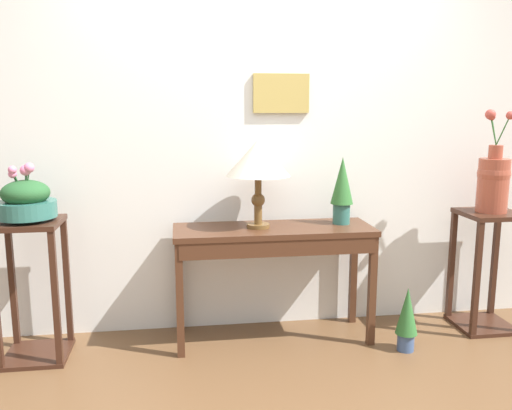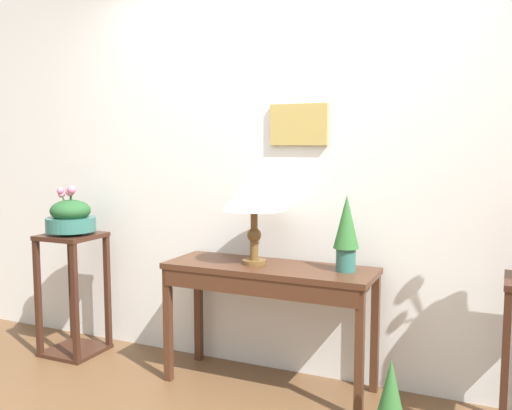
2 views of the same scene
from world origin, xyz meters
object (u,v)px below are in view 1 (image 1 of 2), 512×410
object	(u,v)px
pedestal_stand_right	(486,270)
flower_vase_tall_right	(493,178)
console_table	(274,244)
potted_plant_on_console	(342,187)
planter_bowl_wide_left	(26,200)
pedestal_stand_left	(33,290)
potted_plant_floor	(407,317)
table_lamp	(258,160)

from	to	relation	value
pedestal_stand_right	flower_vase_tall_right	bearing A→B (deg)	-139.25
console_table	potted_plant_on_console	distance (m)	0.57
planter_bowl_wide_left	flower_vase_tall_right	bearing A→B (deg)	0.68
console_table	planter_bowl_wide_left	bearing A→B (deg)	-178.56
pedestal_stand_left	planter_bowl_wide_left	size ratio (longest dim) A/B	2.50
planter_bowl_wide_left	potted_plant_floor	size ratio (longest dim) A/B	0.83
table_lamp	flower_vase_tall_right	xyz separation A→B (m)	(1.55, -0.03, -0.14)
table_lamp	flower_vase_tall_right	distance (m)	1.56
console_table	pedestal_stand_right	distance (m)	1.47
pedestal_stand_right	flower_vase_tall_right	xyz separation A→B (m)	(-0.00, -0.00, 0.63)
potted_plant_on_console	potted_plant_floor	size ratio (longest dim) A/B	1.06
console_table	planter_bowl_wide_left	xyz separation A→B (m)	(-1.45, -0.04, 0.32)
pedestal_stand_left	pedestal_stand_right	xyz separation A→B (m)	(2.91, 0.03, -0.02)
pedestal_stand_left	potted_plant_floor	xyz separation A→B (m)	(2.24, -0.24, -0.20)
pedestal_stand_right	potted_plant_floor	xyz separation A→B (m)	(-0.67, -0.27, -0.18)
flower_vase_tall_right	potted_plant_floor	bearing A→B (deg)	-158.01
table_lamp	potted_plant_floor	bearing A→B (deg)	-18.70
console_table	potted_plant_on_console	size ratio (longest dim) A/B	2.89
planter_bowl_wide_left	console_table	bearing A→B (deg)	1.44
table_lamp	potted_plant_on_console	distance (m)	0.58
table_lamp	flower_vase_tall_right	size ratio (longest dim) A/B	0.82
console_table	pedestal_stand_left	distance (m)	1.47
console_table	flower_vase_tall_right	distance (m)	1.50
console_table	potted_plant_floor	bearing A→B (deg)	-19.26
table_lamp	pedestal_stand_left	size ratio (longest dim) A/B	0.65
table_lamp	pedestal_stand_left	xyz separation A→B (m)	(-1.36, -0.06, -0.75)
potted_plant_on_console	potted_plant_floor	xyz separation A→B (m)	(0.33, -0.34, -0.76)
table_lamp	planter_bowl_wide_left	distance (m)	1.37
potted_plant_on_console	pedestal_stand_left	bearing A→B (deg)	-177.00
pedestal_stand_left	flower_vase_tall_right	bearing A→B (deg)	0.66
pedestal_stand_right	potted_plant_floor	size ratio (longest dim) A/B	1.98
table_lamp	pedestal_stand_right	size ratio (longest dim) A/B	0.68
console_table	pedestal_stand_right	bearing A→B (deg)	-0.06
planter_bowl_wide_left	potted_plant_floor	world-z (taller)	planter_bowl_wide_left
pedestal_stand_left	flower_vase_tall_right	distance (m)	2.97
pedestal_stand_right	flower_vase_tall_right	world-z (taller)	flower_vase_tall_right
pedestal_stand_right	potted_plant_floor	world-z (taller)	pedestal_stand_right
table_lamp	potted_plant_on_console	bearing A→B (deg)	4.08
potted_plant_floor	console_table	bearing A→B (deg)	160.74
console_table	pedestal_stand_left	bearing A→B (deg)	-178.58
potted_plant_on_console	pedestal_stand_left	size ratio (longest dim) A/B	0.51
console_table	pedestal_stand_left	xyz separation A→B (m)	(-1.45, -0.04, -0.22)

